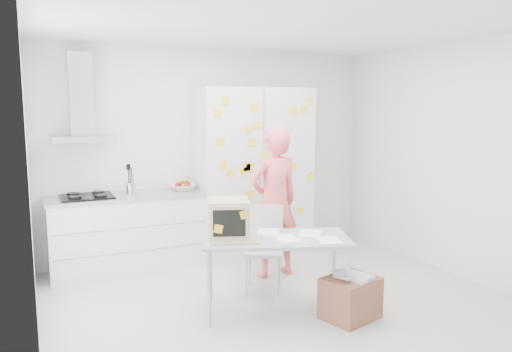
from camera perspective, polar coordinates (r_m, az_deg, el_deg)
name	(u,v)px	position (r m, az deg, el deg)	size (l,w,h in m)	color
floor	(281,303)	(5.21, 2.89, -14.32)	(4.50, 4.00, 0.02)	silver
walls	(252,163)	(5.50, -0.49, 1.55)	(4.52, 4.01, 2.70)	white
ceiling	(283,27)	(4.87, 3.13, 16.61)	(4.50, 4.00, 0.02)	white
counter_run	(128,231)	(6.24, -14.42, -6.13)	(1.84, 0.63, 1.28)	white
range_hood	(81,107)	(6.13, -19.34, 7.46)	(0.70, 0.48, 1.01)	silver
tall_cabinet	(253,172)	(6.58, -0.33, 0.44)	(1.50, 0.68, 2.20)	silver
person	(274,202)	(5.75, 2.07, -3.02)	(0.63, 0.42, 1.74)	#FF636A
desk	(246,228)	(4.73, -1.14, -5.92)	(1.53, 1.13, 1.10)	#A7AEB1
chair	(264,242)	(5.42, 0.93, -7.61)	(0.56, 0.56, 0.90)	#BBBBB9
cardboard_box	(350,297)	(4.86, 10.75, -13.45)	(0.58, 0.51, 0.43)	brown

